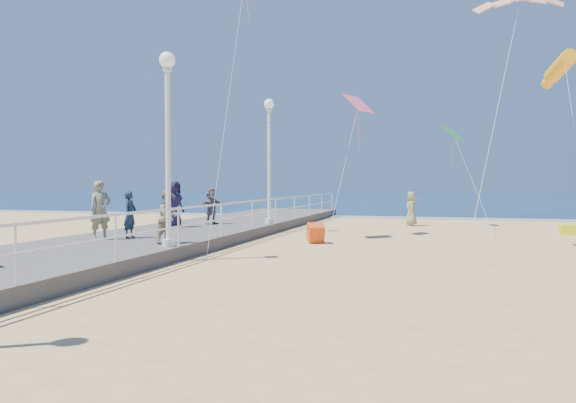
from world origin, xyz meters
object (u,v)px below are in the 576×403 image
(spectator_1, at_px, (168,217))
(box_kite, at_px, (316,235))
(spectator_0, at_px, (130,214))
(lamp_post_far, at_px, (269,147))
(beach_walker_c, at_px, (411,209))
(spectator_6, at_px, (100,210))
(spectator_4, at_px, (174,204))
(beach_chair_right, at_px, (567,230))
(lamp_post_mid, at_px, (168,128))
(spectator_5, at_px, (211,206))

(spectator_1, xyz_separation_m, box_kite, (3.26, 4.77, -0.87))
(spectator_0, bearing_deg, lamp_post_far, -19.51)
(beach_walker_c, distance_m, box_kite, 9.44)
(beach_walker_c, bearing_deg, spectator_6, -42.75)
(spectator_1, height_order, box_kite, spectator_1)
(beach_walker_c, bearing_deg, spectator_1, -33.84)
(spectator_4, height_order, beach_chair_right, spectator_4)
(lamp_post_mid, bearing_deg, beach_chair_right, 43.30)
(spectator_1, height_order, spectator_4, spectator_4)
(spectator_4, distance_m, spectator_6, 4.95)
(spectator_0, bearing_deg, beach_chair_right, -58.20)
(spectator_1, distance_m, spectator_6, 2.55)
(lamp_post_far, bearing_deg, box_kite, -50.91)
(spectator_1, bearing_deg, spectator_0, 76.98)
(lamp_post_mid, relative_size, spectator_5, 3.48)
(lamp_post_far, relative_size, box_kite, 8.87)
(spectator_4, xyz_separation_m, spectator_6, (0.06, -4.95, -0.00))
(spectator_0, bearing_deg, lamp_post_mid, -129.54)
(box_kite, bearing_deg, lamp_post_mid, -143.45)
(spectator_6, bearing_deg, lamp_post_mid, -76.93)
(lamp_post_far, bearing_deg, beach_walker_c, 44.11)
(lamp_post_far, bearing_deg, spectator_0, -107.39)
(lamp_post_mid, height_order, spectator_5, lamp_post_mid)
(box_kite, distance_m, beach_chair_right, 10.99)
(spectator_4, bearing_deg, spectator_6, -166.23)
(spectator_4, distance_m, beach_chair_right, 16.04)
(spectator_4, height_order, beach_walker_c, spectator_4)
(spectator_0, distance_m, spectator_5, 6.18)
(box_kite, bearing_deg, spectator_4, 148.75)
(spectator_6, distance_m, beach_walker_c, 15.89)
(lamp_post_mid, xyz_separation_m, spectator_1, (-0.38, 0.69, -2.49))
(lamp_post_far, relative_size, spectator_5, 3.48)
(spectator_6, bearing_deg, spectator_1, -65.27)
(spectator_6, bearing_deg, spectator_4, 34.18)
(spectator_0, height_order, spectator_5, spectator_5)
(box_kite, relative_size, beach_chair_right, 1.09)
(spectator_6, xyz_separation_m, beach_chair_right, (15.01, 10.34, -1.11))
(spectator_5, relative_size, box_kite, 2.55)
(spectator_6, bearing_deg, beach_walker_c, 0.95)
(beach_walker_c, bearing_deg, beach_chair_right, 54.54)
(spectator_4, xyz_separation_m, box_kite, (5.83, -0.57, -1.01))
(lamp_post_far, height_order, spectator_4, lamp_post_far)
(lamp_post_far, distance_m, spectator_0, 8.01)
(lamp_post_far, xyz_separation_m, box_kite, (2.88, -3.54, -3.36))
(spectator_4, bearing_deg, box_kite, -82.56)
(spectator_0, height_order, beach_walker_c, spectator_0)
(lamp_post_mid, relative_size, spectator_6, 2.93)
(lamp_post_mid, distance_m, beach_walker_c, 15.78)
(spectator_5, distance_m, beach_walker_c, 10.23)
(spectator_5, height_order, beach_chair_right, spectator_5)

